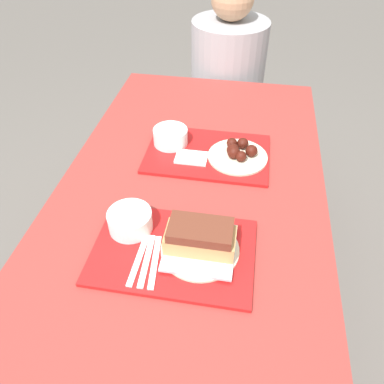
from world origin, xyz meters
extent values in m
plane|color=#605B56|center=(0.00, 0.00, 0.00)|extent=(12.00, 12.00, 0.00)
cube|color=maroon|center=(0.00, 0.00, 0.75)|extent=(0.86, 1.71, 0.04)
cylinder|color=maroon|center=(-0.37, 0.77, 0.36)|extent=(0.07, 0.07, 0.73)
cylinder|color=maroon|center=(0.37, 0.77, 0.36)|extent=(0.07, 0.07, 0.73)
cube|color=maroon|center=(0.00, 1.07, 0.41)|extent=(0.82, 0.28, 0.04)
cylinder|color=maroon|center=(-0.35, 1.07, 0.20)|extent=(0.06, 0.06, 0.40)
cylinder|color=maroon|center=(0.35, 1.07, 0.20)|extent=(0.06, 0.06, 0.40)
cube|color=red|center=(0.00, -0.20, 0.77)|extent=(0.43, 0.29, 0.01)
cube|color=red|center=(0.03, 0.25, 0.77)|extent=(0.43, 0.29, 0.01)
cylinder|color=white|center=(-0.13, -0.15, 0.81)|extent=(0.12, 0.12, 0.06)
cylinder|color=beige|center=(-0.13, -0.15, 0.83)|extent=(0.11, 0.11, 0.01)
cylinder|color=beige|center=(0.07, -0.19, 0.78)|extent=(0.21, 0.21, 0.01)
cube|color=silver|center=(0.07, -0.19, 0.79)|extent=(0.19, 0.19, 0.01)
cube|color=tan|center=(0.07, -0.19, 0.82)|extent=(0.18, 0.09, 0.05)
cube|color=brown|center=(0.07, -0.19, 0.86)|extent=(0.17, 0.09, 0.03)
cube|color=white|center=(-0.06, -0.25, 0.78)|extent=(0.03, 0.17, 0.00)
cube|color=white|center=(-0.04, -0.25, 0.78)|extent=(0.04, 0.17, 0.00)
cube|color=white|center=(-0.08, -0.25, 0.78)|extent=(0.02, 0.17, 0.00)
cube|color=teal|center=(0.03, -0.14, 0.78)|extent=(0.04, 0.03, 0.01)
cylinder|color=white|center=(-0.11, 0.28, 0.81)|extent=(0.12, 0.12, 0.06)
cylinder|color=beige|center=(-0.11, 0.28, 0.83)|extent=(0.11, 0.11, 0.01)
cylinder|color=beige|center=(0.14, 0.24, 0.78)|extent=(0.21, 0.21, 0.01)
sphere|color=#42140C|center=(0.18, 0.24, 0.81)|extent=(0.04, 0.04, 0.04)
sphere|color=#42140C|center=(0.15, 0.28, 0.81)|extent=(0.04, 0.04, 0.04)
sphere|color=#42140C|center=(0.11, 0.28, 0.80)|extent=(0.04, 0.04, 0.04)
sphere|color=#42140C|center=(0.12, 0.24, 0.81)|extent=(0.04, 0.04, 0.04)
sphere|color=#42140C|center=(0.12, 0.22, 0.81)|extent=(0.04, 0.04, 0.04)
sphere|color=#42140C|center=(0.15, 0.21, 0.80)|extent=(0.04, 0.04, 0.04)
cube|color=white|center=(-0.02, 0.20, 0.78)|extent=(0.11, 0.08, 0.01)
cylinder|color=#9E9EA3|center=(0.03, 1.07, 0.70)|extent=(0.39, 0.39, 0.53)
camera|label=1|loc=(0.16, -0.83, 1.57)|focal=35.00mm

